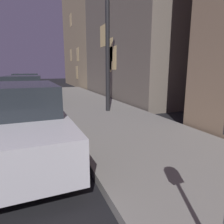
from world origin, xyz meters
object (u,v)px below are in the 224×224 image
car_black (24,91)px  street_lamp (107,0)px  car_silver (16,120)px  car_green (27,84)px

car_black → street_lamp: bearing=-46.1°
street_lamp → car_silver: bearing=-138.2°
car_silver → car_black: 5.83m
car_green → street_lamp: bearing=-70.8°
car_silver → street_lamp: size_ratio=0.74×
street_lamp → car_green: bearing=109.2°
car_silver → car_green: bearing=90.0°
car_black → car_silver: bearing=-90.0°
car_silver → car_black: same height
car_green → car_black: bearing=-90.0°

